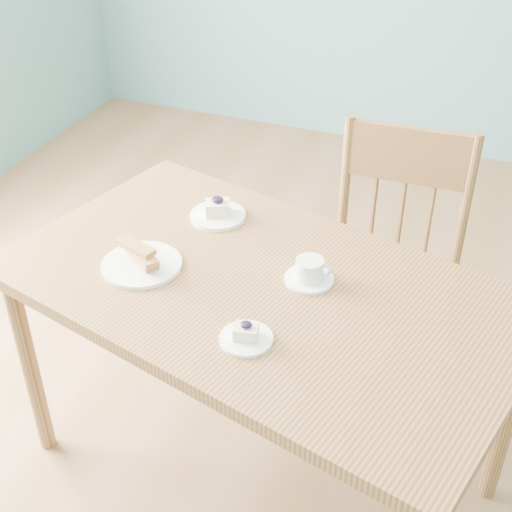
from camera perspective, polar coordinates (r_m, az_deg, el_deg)
room at (r=1.75m, az=13.11°, el=13.30°), size 5.01×5.01×2.71m
dining_table at (r=2.02m, az=0.37°, el=-4.03°), size 1.60×1.16×0.77m
dining_chair at (r=2.50m, az=10.55°, el=-1.38°), size 0.47×0.45×1.01m
cheesecake_plate_near at (r=1.79m, az=-0.79°, el=-6.40°), size 0.14×0.14×0.06m
cheesecake_plate_far at (r=2.26m, az=-3.08°, el=3.51°), size 0.18×0.18×0.07m
coffee_cup at (r=1.98m, az=4.33°, el=-1.29°), size 0.14×0.14×0.07m
biscotti_plate at (r=2.06m, az=-9.16°, el=-0.32°), size 0.23×0.23×0.08m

